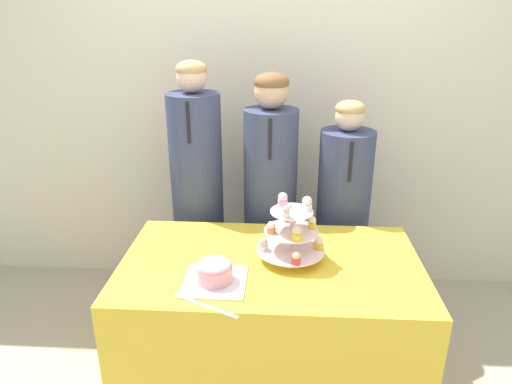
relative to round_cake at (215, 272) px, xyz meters
name	(u,v)px	position (x,y,z in m)	size (l,w,h in m)	color
wall_back	(277,91)	(0.23, 1.32, 0.55)	(9.00, 0.06, 2.70)	beige
table	(270,327)	(0.23, 0.19, -0.42)	(1.39, 0.80, 0.75)	yellow
round_cake	(215,272)	(0.00, 0.00, 0.00)	(0.26, 0.26, 0.11)	white
cake_knife	(195,302)	(-0.06, -0.15, -0.05)	(0.28, 0.15, 0.01)	silver
cupcake_stand	(292,231)	(0.33, 0.23, 0.09)	(0.32, 0.32, 0.31)	silver
student_0	(198,205)	(-0.22, 0.83, -0.05)	(0.30, 0.31, 1.59)	#384266
student_1	(270,210)	(0.21, 0.83, -0.07)	(0.31, 0.31, 1.53)	#384266
student_2	(342,224)	(0.64, 0.83, -0.15)	(0.31, 0.31, 1.38)	#384266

